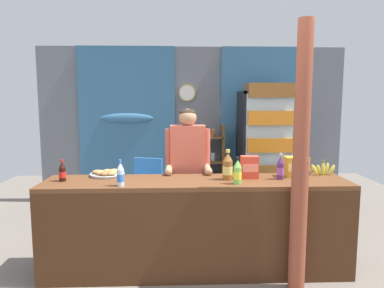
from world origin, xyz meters
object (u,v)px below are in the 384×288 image
Objects in this scene: timber_post at (301,166)px; snack_box_choco_powder at (296,167)px; plastic_lawn_chair at (145,185)px; drink_fridge at (265,142)px; soda_bottle_grape_soda at (280,168)px; soda_bottle_cola at (62,172)px; shopkeeper at (188,163)px; pastry_tray at (107,174)px; soda_bottle_water at (120,175)px; soda_bottle_iced_tea at (228,167)px; stall_counter at (197,219)px; snack_box_crackers at (249,167)px; soda_bottle_lime_soda at (238,172)px; banana_bunch at (323,169)px; bottle_shelf_rack at (209,164)px.

timber_post is 0.54m from snack_box_choco_powder.
snack_box_choco_powder reaches higher than plastic_lawn_chair.
drink_fridge is 1.88m from soda_bottle_grape_soda.
drink_fridge is at bearing 37.83° from soda_bottle_cola.
shopkeeper is 0.87m from pastry_tray.
soda_bottle_water is at bearing -91.70° from plastic_lawn_chair.
soda_bottle_water is (-0.62, -0.69, 0.02)m from shopkeeper.
pastry_tray is (0.37, 0.23, -0.07)m from soda_bottle_cola.
soda_bottle_grape_soda is (0.51, -0.01, -0.02)m from soda_bottle_iced_tea.
shopkeeper reaches higher than stall_counter.
snack_box_crackers is at bearing -50.67° from plastic_lawn_chair.
soda_bottle_lime_soda is 1.22× the size of soda_bottle_cola.
stall_counter is 14.07× the size of soda_bottle_cola.
banana_bunch is at bearing -1.26° from pastry_tray.
soda_bottle_grape_soda is 1.16× the size of snack_box_crackers.
shopkeeper reaches higher than soda_bottle_lime_soda.
plastic_lawn_chair is 2.39m from banana_bunch.
soda_bottle_water is at bearing -131.28° from drink_fridge.
pastry_tray is (-0.90, 0.35, 0.37)m from stall_counter.
soda_bottle_iced_tea is (0.00, -2.13, 0.36)m from bottle_shelf_rack.
soda_bottle_water is 1.09× the size of snack_box_crackers.
shopkeeper is at bearing 144.53° from snack_box_crackers.
bottle_shelf_rack is 3.69× the size of pastry_tray.
timber_post is 7.94× the size of soda_bottle_iced_tea.
soda_bottle_grape_soda reaches higher than banana_bunch.
pastry_tray is at bearing 115.71° from soda_bottle_water.
banana_bunch is at bearing -12.38° from shopkeeper.
stall_counter is at bearing -171.34° from soda_bottle_grape_soda.
snack_box_choco_powder is at bearing 30.36° from soda_bottle_grape_soda.
stall_counter is at bearing -119.56° from drink_fridge.
timber_post is 9.75× the size of soda_bottle_water.
snack_box_choco_powder is at bearing -70.71° from bottle_shelf_rack.
plastic_lawn_chair is at bearing 128.83° from timber_post.
plastic_lawn_chair is 2.46× the size of pastry_tray.
shopkeeper reaches higher than snack_box_crackers.
plastic_lawn_chair is 3.36× the size of soda_bottle_grape_soda.
soda_bottle_cola reaches higher than snack_box_choco_powder.
drink_fridge is at bearing 83.56° from timber_post.
pastry_tray is (-0.83, -0.25, -0.06)m from shopkeeper.
drink_fridge is 0.95m from bottle_shelf_rack.
plastic_lawn_chair is (-1.76, -0.38, -0.55)m from drink_fridge.
timber_post is 8.74× the size of banana_bunch.
soda_bottle_lime_soda is (0.44, -0.65, 0.02)m from shopkeeper.
soda_bottle_cola is at bearing -142.17° from drink_fridge.
soda_bottle_cola is at bearing 174.12° from soda_bottle_lime_soda.
soda_bottle_cola is 0.62m from soda_bottle_water.
soda_bottle_water reaches higher than stall_counter.
bottle_shelf_rack is 6.21× the size of soda_bottle_cola.
drink_fridge is 1.75m from snack_box_choco_powder.
plastic_lawn_chair is 1.91m from snack_box_crackers.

